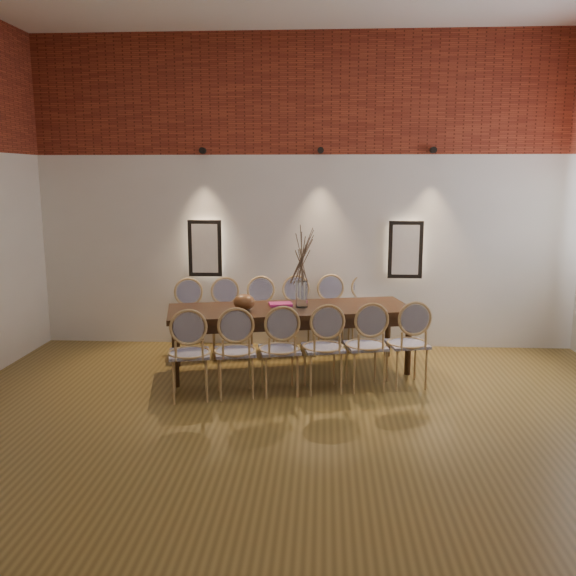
# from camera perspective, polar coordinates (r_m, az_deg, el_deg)

# --- Properties ---
(floor) EXTENTS (7.00, 7.00, 0.02)m
(floor) POSITION_cam_1_polar(r_m,az_deg,el_deg) (4.97, 0.09, -16.41)
(floor) COLOR olive
(floor) RESTS_ON ground
(wall_back) EXTENTS (7.00, 0.10, 4.00)m
(wall_back) POSITION_cam_1_polar(r_m,az_deg,el_deg) (7.98, 1.59, 8.77)
(wall_back) COLOR silver
(wall_back) RESTS_ON ground
(wall_front) EXTENTS (7.00, 0.10, 4.00)m
(wall_front) POSITION_cam_1_polar(r_m,az_deg,el_deg) (0.94, -12.55, -4.36)
(wall_front) COLOR silver
(wall_front) RESTS_ON ground
(brick_band_back) EXTENTS (7.00, 0.02, 1.50)m
(brick_band_back) POSITION_cam_1_polar(r_m,az_deg,el_deg) (7.97, 1.62, 17.77)
(brick_band_back) COLOR maroon
(brick_band_back) RESTS_ON ground
(niche_left) EXTENTS (0.36, 0.06, 0.66)m
(niche_left) POSITION_cam_1_polar(r_m,az_deg,el_deg) (8.08, -7.73, 3.72)
(niche_left) COLOR #FFEAC6
(niche_left) RESTS_ON wall_back
(niche_right) EXTENTS (0.36, 0.06, 0.66)m
(niche_right) POSITION_cam_1_polar(r_m,az_deg,el_deg) (8.00, 10.91, 3.56)
(niche_right) COLOR #FFEAC6
(niche_right) RESTS_ON wall_back
(spot_fixture_left) EXTENTS (0.08, 0.10, 0.08)m
(spot_fixture_left) POSITION_cam_1_polar(r_m,az_deg,el_deg) (8.00, -8.00, 12.62)
(spot_fixture_left) COLOR black
(spot_fixture_left) RESTS_ON wall_back
(spot_fixture_mid) EXTENTS (0.08, 0.10, 0.08)m
(spot_fixture_mid) POSITION_cam_1_polar(r_m,az_deg,el_deg) (7.85, 3.07, 12.75)
(spot_fixture_mid) COLOR black
(spot_fixture_mid) RESTS_ON wall_back
(spot_fixture_right) EXTENTS (0.08, 0.10, 0.08)m
(spot_fixture_right) POSITION_cam_1_polar(r_m,az_deg,el_deg) (7.96, 13.44, 12.45)
(spot_fixture_right) COLOR black
(spot_fixture_right) RESTS_ON wall_back
(dining_table) EXTENTS (2.89, 1.46, 0.75)m
(dining_table) POSITION_cam_1_polar(r_m,az_deg,el_deg) (7.07, 0.19, -4.80)
(dining_table) COLOR #311B0D
(dining_table) RESTS_ON floor
(chair_near_a) EXTENTS (0.52, 0.52, 0.94)m
(chair_near_a) POSITION_cam_1_polar(r_m,az_deg,el_deg) (6.26, -9.21, -6.06)
(chair_near_a) COLOR tan
(chair_near_a) RESTS_ON floor
(chair_near_b) EXTENTS (0.52, 0.52, 0.94)m
(chair_near_b) POSITION_cam_1_polar(r_m,az_deg,el_deg) (6.27, -4.99, -5.92)
(chair_near_b) COLOR tan
(chair_near_b) RESTS_ON floor
(chair_near_c) EXTENTS (0.52, 0.52, 0.94)m
(chair_near_c) POSITION_cam_1_polar(r_m,az_deg,el_deg) (6.32, -0.81, -5.76)
(chair_near_c) COLOR tan
(chair_near_c) RESTS_ON floor
(chair_near_d) EXTENTS (0.52, 0.52, 0.94)m
(chair_near_d) POSITION_cam_1_polar(r_m,az_deg,el_deg) (6.40, 3.29, -5.57)
(chair_near_d) COLOR tan
(chair_near_d) RESTS_ON floor
(chair_near_e) EXTENTS (0.52, 0.52, 0.94)m
(chair_near_e) POSITION_cam_1_polar(r_m,az_deg,el_deg) (6.51, 7.26, -5.35)
(chair_near_e) COLOR tan
(chair_near_e) RESTS_ON floor
(chair_near_f) EXTENTS (0.52, 0.52, 0.94)m
(chair_near_f) POSITION_cam_1_polar(r_m,az_deg,el_deg) (6.65, 11.08, -5.13)
(chair_near_f) COLOR tan
(chair_near_f) RESTS_ON floor
(chair_far_a) EXTENTS (0.52, 0.52, 0.94)m
(chair_far_a) POSITION_cam_1_polar(r_m,az_deg,el_deg) (7.66, -9.22, -3.00)
(chair_far_a) COLOR tan
(chair_far_a) RESTS_ON floor
(chair_far_b) EXTENTS (0.52, 0.52, 0.94)m
(chair_far_b) POSITION_cam_1_polar(r_m,az_deg,el_deg) (7.67, -5.78, -2.90)
(chair_far_b) COLOR tan
(chair_far_b) RESTS_ON floor
(chair_far_c) EXTENTS (0.52, 0.52, 0.94)m
(chair_far_c) POSITION_cam_1_polar(r_m,az_deg,el_deg) (7.71, -2.37, -2.78)
(chair_far_c) COLOR tan
(chair_far_c) RESTS_ON floor
(chair_far_d) EXTENTS (0.52, 0.52, 0.94)m
(chair_far_d) POSITION_cam_1_polar(r_m,az_deg,el_deg) (7.77, 1.00, -2.66)
(chair_far_d) COLOR tan
(chair_far_d) RESTS_ON floor
(chair_far_e) EXTENTS (0.52, 0.52, 0.94)m
(chair_far_e) POSITION_cam_1_polar(r_m,az_deg,el_deg) (7.87, 4.31, -2.54)
(chair_far_e) COLOR tan
(chair_far_e) RESTS_ON floor
(chair_far_f) EXTENTS (0.52, 0.52, 0.94)m
(chair_far_f) POSITION_cam_1_polar(r_m,az_deg,el_deg) (7.98, 7.52, -2.40)
(chair_far_f) COLOR tan
(chair_far_f) RESTS_ON floor
(vase) EXTENTS (0.14, 0.14, 0.30)m
(vase) POSITION_cam_1_polar(r_m,az_deg,el_deg) (6.97, 1.28, -0.58)
(vase) COLOR silver
(vase) RESTS_ON dining_table
(dried_branches) EXTENTS (0.50, 0.50, 0.70)m
(dried_branches) POSITION_cam_1_polar(r_m,az_deg,el_deg) (6.90, 1.30, 3.09)
(dried_branches) COLOR brown
(dried_branches) RESTS_ON vase
(bowl) EXTENTS (0.24, 0.24, 0.18)m
(bowl) POSITION_cam_1_polar(r_m,az_deg,el_deg) (6.85, -4.13, -1.32)
(bowl) COLOR #5B3317
(bowl) RESTS_ON dining_table
(book) EXTENTS (0.29, 0.23, 0.03)m
(book) POSITION_cam_1_polar(r_m,az_deg,el_deg) (7.07, -0.70, -1.54)
(book) COLOR #9C1E60
(book) RESTS_ON dining_table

